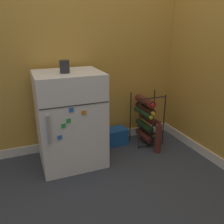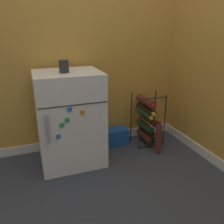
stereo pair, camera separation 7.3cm
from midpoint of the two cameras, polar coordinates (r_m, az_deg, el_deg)
ground_plane at (r=2.23m, az=2.31°, el=-13.14°), size 14.00×14.00×0.00m
wall_back at (r=2.43m, az=-2.95°, el=20.46°), size 6.74×0.07×2.50m
mini_fridge at (r=2.17m, az=-9.16°, el=-1.63°), size 0.57×0.51×0.85m
wine_rack at (r=2.55m, az=9.06°, el=-1.69°), size 0.30×0.32×0.56m
soda_box at (r=2.58m, az=1.26°, el=-5.95°), size 0.29×0.17×0.18m
fridge_top_cup at (r=2.00m, az=-10.47°, el=10.73°), size 0.08×0.08×0.10m
loose_bottle_floor at (r=2.43m, az=11.95°, el=-6.37°), size 0.06×0.06×0.35m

